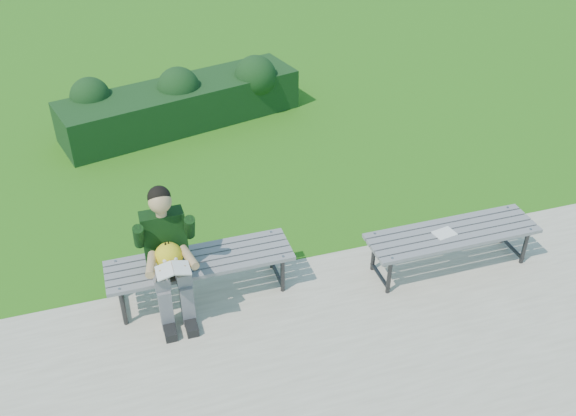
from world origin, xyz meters
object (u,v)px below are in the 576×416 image
object	(u,v)px
bench_left	(200,263)
seated_boy	(167,251)
hedge	(183,100)
paper_sheet	(444,233)
bench_right	(452,236)

from	to	relation	value
bench_left	seated_boy	size ratio (longest dim) A/B	1.37
hedge	seated_boy	bearing A→B (deg)	-101.35
seated_boy	paper_sheet	world-z (taller)	seated_boy
hedge	seated_boy	world-z (taller)	seated_boy
seated_boy	paper_sheet	xyz separation A→B (m)	(2.76, -0.25, -0.24)
bench_right	paper_sheet	size ratio (longest dim) A/B	7.38
seated_boy	hedge	bearing A→B (deg)	78.65
hedge	bench_right	bearing A→B (deg)	-63.65
bench_left	paper_sheet	world-z (taller)	bench_left
paper_sheet	hedge	bearing A→B (deg)	115.24
bench_left	bench_right	size ratio (longest dim) A/B	1.00
bench_right	paper_sheet	distance (m)	0.12
bench_right	seated_boy	distance (m)	2.89
bench_left	bench_right	bearing A→B (deg)	-7.66
hedge	paper_sheet	world-z (taller)	hedge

